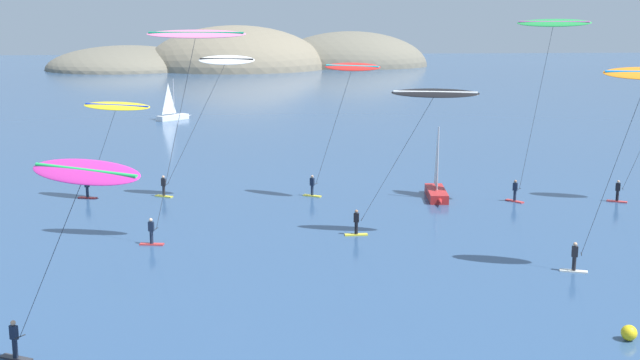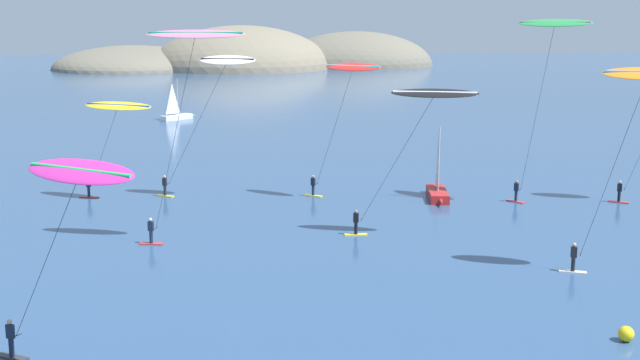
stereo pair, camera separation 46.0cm
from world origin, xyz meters
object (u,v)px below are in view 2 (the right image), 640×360
object	(u,v)px
kitesurfer_green	(552,36)
kitesurfer_magenta	(74,186)
kitesurfer_black	(428,105)
kitesurfer_pink	(192,50)
kitesurfer_white	(221,73)
marker_buoy	(626,334)
kitesurfer_red	(349,79)
kitesurfer_yellow	(116,112)
sailboat_far	(178,115)
sailboat_near	(438,191)

from	to	relation	value
kitesurfer_green	kitesurfer_magenta	size ratio (longest dim) A/B	1.59
kitesurfer_black	kitesurfer_pink	bearing A→B (deg)	-177.47
kitesurfer_white	marker_buoy	bearing A→B (deg)	-58.34
kitesurfer_black	kitesurfer_green	bearing A→B (deg)	37.26
kitesurfer_red	kitesurfer_yellow	xyz separation A→B (m)	(-17.69, 1.39, -2.46)
kitesurfer_red	kitesurfer_green	bearing A→B (deg)	-12.02
kitesurfer_black	marker_buoy	bearing A→B (deg)	-73.31
kitesurfer_green	kitesurfer_yellow	bearing A→B (deg)	172.09
sailboat_far	kitesurfer_black	distance (m)	68.05
kitesurfer_green	marker_buoy	distance (m)	28.97
sailboat_near	kitesurfer_yellow	xyz separation A→B (m)	(-24.74, 1.57, 6.30)
sailboat_far	sailboat_near	bearing A→B (deg)	-65.11
sailboat_near	kitesurfer_magenta	xyz separation A→B (m)	(-21.18, -30.33, 7.12)
sailboat_near	kitesurfer_red	world-z (taller)	kitesurfer_red
kitesurfer_magenta	kitesurfer_green	bearing A→B (deg)	43.85
kitesurfer_red	kitesurfer_magenta	size ratio (longest dim) A/B	1.22
kitesurfer_black	kitesurfer_white	bearing A→B (deg)	136.58
kitesurfer_green	sailboat_far	bearing A→B (deg)	119.77
kitesurfer_magenta	sailboat_far	bearing A→B (deg)	92.35
sailboat_far	kitesurfer_red	xyz separation A→B (m)	(17.54, -52.84, 8.76)
kitesurfer_red	kitesurfer_magenta	distance (m)	33.66
sailboat_near	kitesurfer_magenta	distance (m)	37.67
sailboat_far	kitesurfer_red	world-z (taller)	kitesurfer_red
kitesurfer_green	marker_buoy	bearing A→B (deg)	-102.56
sailboat_near	sailboat_far	size ratio (longest dim) A/B	1.05
kitesurfer_white	kitesurfer_black	bearing A→B (deg)	-43.42
sailboat_near	sailboat_far	distance (m)	58.45
sailboat_near	kitesurfer_white	distance (m)	19.12
kitesurfer_red	kitesurfer_green	distance (m)	15.11
kitesurfer_red	kitesurfer_white	distance (m)	9.71
kitesurfer_pink	marker_buoy	distance (m)	28.30
sailboat_near	marker_buoy	size ratio (longest dim) A/B	8.52
kitesurfer_white	marker_buoy	distance (m)	36.27
marker_buoy	kitesurfer_magenta	bearing A→B (deg)	-175.43
kitesurfer_white	sailboat_near	bearing A→B (deg)	-4.40
kitesurfer_yellow	kitesurfer_black	bearing A→B (deg)	-30.99
sailboat_far	kitesurfer_pink	xyz separation A→B (m)	(6.65, -64.84, 11.42)
sailboat_near	marker_buoy	xyz separation A→B (m)	(1.68, -28.50, -0.29)
kitesurfer_yellow	kitesurfer_white	bearing A→B (deg)	-2.02
kitesurfer_green	marker_buoy	size ratio (longest dim) A/B	19.95
kitesurfer_black	kitesurfer_yellow	xyz separation A→B (m)	(-21.23, 12.75, -1.67)
kitesurfer_red	kitesurfer_pink	xyz separation A→B (m)	(-10.90, -12.00, 2.66)
sailboat_far	kitesurfer_black	size ratio (longest dim) A/B	0.59
sailboat_far	kitesurfer_magenta	world-z (taller)	kitesurfer_magenta
kitesurfer_black	marker_buoy	distance (m)	19.88
marker_buoy	kitesurfer_pink	bearing A→B (deg)	139.64
kitesurfer_red	marker_buoy	xyz separation A→B (m)	(8.73, -28.69, -9.05)
sailboat_far	kitesurfer_black	xyz separation A→B (m)	(21.08, -64.21, 7.96)
kitesurfer_pink	kitesurfer_green	bearing A→B (deg)	19.41
kitesurfer_white	kitesurfer_black	world-z (taller)	kitesurfer_white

